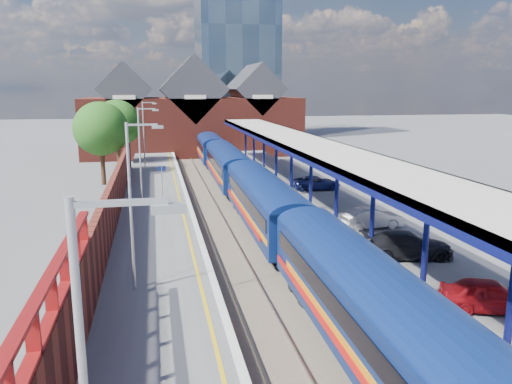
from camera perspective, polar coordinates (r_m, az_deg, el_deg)
ground at (r=45.60m, az=-4.42°, el=-0.05°), size 240.00×240.00×0.00m
ballast_bed at (r=35.96m, az=-2.43°, el=-3.20°), size 6.00×76.00×0.06m
rails at (r=35.93m, az=-2.43°, el=-3.06°), size 4.51×76.00×0.14m
left_platform at (r=35.42m, az=-11.26°, el=-2.86°), size 5.00×76.00×1.00m
right_platform at (r=37.23m, az=6.73°, el=-2.00°), size 6.00×76.00×1.00m
coping_left at (r=35.37m, az=-7.49°, el=-1.88°), size 0.30×76.00×0.05m
coping_right at (r=36.33m, az=2.47°, el=-1.43°), size 0.30×76.00×0.05m
yellow_line at (r=35.34m, az=-8.46°, el=-1.95°), size 0.14×76.00×0.01m
train at (r=40.68m, az=-1.52°, el=1.59°), size 3.07×65.94×3.45m
canopy at (r=38.09m, az=5.24°, el=5.60°), size 4.50×52.00×4.48m
lamp_post_b at (r=20.79m, az=-13.80°, el=-0.56°), size 1.48×0.18×7.00m
lamp_post_c at (r=36.58m, az=-12.93°, el=4.69°), size 1.48×0.18×7.00m
lamp_post_d at (r=52.50m, az=-12.58°, el=6.77°), size 1.48×0.18×7.00m
platform_sign at (r=38.88m, az=-10.71°, el=1.76°), size 0.55×0.08×2.50m
brick_wall at (r=28.80m, az=-16.49°, el=-2.50°), size 0.35×50.00×3.86m
station_building at (r=72.62m, az=-7.29°, el=8.63°), size 30.00×12.12×13.78m
glass_tower at (r=96.19m, az=-2.33°, el=18.26°), size 14.20×14.20×40.30m
tree_near at (r=50.61m, az=-17.17°, el=6.76°), size 5.20×5.20×8.10m
tree_far at (r=58.48m, az=-15.46°, el=7.47°), size 5.20×5.20×8.10m
parked_car_red at (r=21.24m, az=25.20°, el=-10.62°), size 3.95×2.70×1.25m
parked_car_silver at (r=30.97m, az=13.09°, el=-2.92°), size 3.84×1.58×1.24m
parked_car_dark at (r=26.08m, az=16.86°, el=-5.81°), size 4.80×2.56×1.32m
parked_car_blue at (r=42.01m, az=6.91°, el=1.05°), size 4.10×2.02×1.12m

